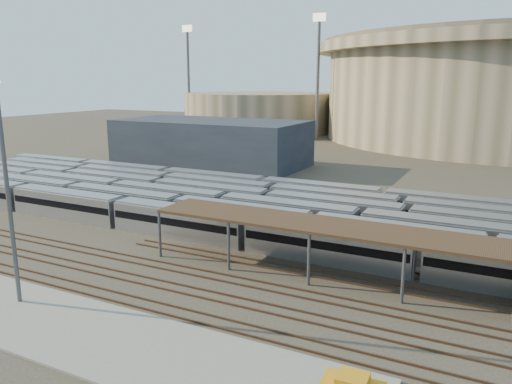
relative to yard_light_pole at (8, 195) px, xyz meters
The scene contains 11 objects.
ground 20.25m from the yard_light_pole, 49.60° to the left, with size 420.00×420.00×0.00m, color #383026.
apron 11.60m from the yard_light_pole, 12.00° to the right, with size 50.00×9.00×0.20m, color gray.
subway_trains 33.88m from the yard_light_pole, 76.72° to the left, with size 126.45×23.90×3.60m.
inspection_shed 38.18m from the yard_light_pole, 27.67° to the left, with size 60.30×6.00×5.30m.
empty_tracks 17.25m from the yard_light_pole, 36.62° to the left, with size 170.00×9.62×0.18m.
secondary_arena 151.57m from the yard_light_pole, 108.63° to the left, with size 56.00×56.00×14.00m, color tan.
service_building 72.63m from the yard_light_pole, 108.85° to the left, with size 42.00×20.00×10.00m, color #1E232D.
floodlight_0 125.46m from the yard_light_pole, 98.48° to the left, with size 4.00×1.00×38.40m.
floodlight_1 152.85m from the yard_light_pole, 118.79° to the left, with size 4.00×1.00×38.40m.
floodlight_3 173.96m from the yard_light_pole, 89.48° to the left, with size 4.00×1.00×38.40m.
yard_light_pole is the anchor object (origin of this frame).
Camera 1 is at (24.52, -39.85, 18.78)m, focal length 35.00 mm.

